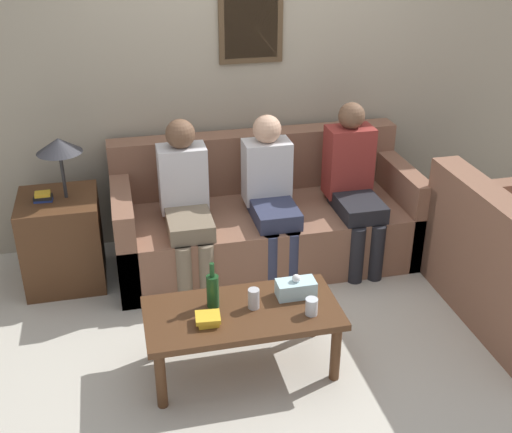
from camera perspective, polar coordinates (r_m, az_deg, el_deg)
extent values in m
plane|color=beige|center=(4.59, 2.41, -6.78)|extent=(16.00, 16.00, 0.00)
cube|color=#9E937F|center=(5.01, -0.55, 12.49)|extent=(9.00, 0.06, 2.60)
cube|color=#4C3823|center=(4.88, -0.46, 16.92)|extent=(0.48, 0.02, 0.60)
cube|color=beige|center=(4.87, -0.44, 16.91)|extent=(0.40, 0.01, 0.52)
cube|color=brown|center=(4.90, 0.91, -1.47)|extent=(2.25, 0.95, 0.44)
cube|color=brown|center=(5.04, -0.07, 5.02)|extent=(2.25, 0.20, 0.46)
cube|color=brown|center=(4.72, -11.59, -1.45)|extent=(0.14, 0.95, 0.69)
cube|color=brown|center=(5.17, 12.33, 1.06)|extent=(0.14, 0.95, 0.69)
cube|color=brown|center=(4.21, 20.56, -1.43)|extent=(0.20, 1.43, 0.46)
cube|color=brown|center=(5.02, 19.77, -0.82)|extent=(0.95, 0.14, 0.69)
cube|color=#4C2D19|center=(3.71, -1.22, -8.59)|extent=(1.12, 0.54, 0.04)
cylinder|color=#4C2D19|center=(3.62, -8.46, -14.10)|extent=(0.06, 0.06, 0.37)
cylinder|color=#4C2D19|center=(3.78, 7.08, -11.90)|extent=(0.06, 0.06, 0.37)
cylinder|color=#4C2D19|center=(3.95, -9.06, -10.13)|extent=(0.06, 0.06, 0.37)
cylinder|color=#4C2D19|center=(4.10, 5.10, -8.32)|extent=(0.06, 0.06, 0.37)
cube|color=#4C2D19|center=(4.77, -16.80, -2.03)|extent=(0.54, 0.54, 0.66)
cylinder|color=#262628|center=(4.55, -16.79, 3.65)|extent=(0.02, 0.02, 0.35)
cone|color=#2D2D33|center=(4.48, -17.14, 6.07)|extent=(0.30, 0.30, 0.10)
cube|color=navy|center=(4.61, -18.37, 1.41)|extent=(0.13, 0.08, 0.02)
cube|color=black|center=(4.60, -18.41, 1.64)|extent=(0.13, 0.09, 0.02)
cube|color=gold|center=(4.59, -18.45, 1.91)|extent=(0.10, 0.08, 0.02)
cylinder|color=#19421E|center=(3.68, -3.87, -6.65)|extent=(0.07, 0.07, 0.20)
cylinder|color=#19421E|center=(3.61, -3.94, -4.77)|extent=(0.03, 0.03, 0.09)
cylinder|color=silver|center=(3.65, 4.96, -7.98)|extent=(0.07, 0.07, 0.10)
cube|color=gold|center=(3.60, -4.29, -9.28)|extent=(0.11, 0.11, 0.03)
cube|color=gold|center=(3.58, -4.30, -8.93)|extent=(0.15, 0.13, 0.03)
cylinder|color=#BCBCC1|center=(3.68, -0.21, -7.31)|extent=(0.07, 0.07, 0.12)
cube|color=silver|center=(3.80, 3.57, -6.40)|extent=(0.23, 0.12, 0.10)
sphere|color=white|center=(3.76, 3.60, -5.51)|extent=(0.05, 0.05, 0.05)
cube|color=#756651|center=(4.49, -5.99, -0.57)|extent=(0.31, 0.48, 0.14)
cylinder|color=#756651|center=(4.40, -6.39, -5.19)|extent=(0.11, 0.11, 0.44)
cylinder|color=#756651|center=(4.42, -4.42, -4.97)|extent=(0.11, 0.11, 0.44)
cube|color=silver|center=(4.60, -6.53, 3.42)|extent=(0.34, 0.22, 0.48)
sphere|color=brown|center=(4.48, -6.75, 7.31)|extent=(0.21, 0.21, 0.21)
cube|color=#2D334C|center=(4.60, 1.61, 0.31)|extent=(0.31, 0.46, 0.14)
cylinder|color=#2D334C|center=(4.52, 1.35, -4.09)|extent=(0.11, 0.11, 0.44)
cylinder|color=#2D334C|center=(4.56, 3.22, -3.86)|extent=(0.11, 0.11, 0.44)
cube|color=silver|center=(4.71, 0.95, 4.05)|extent=(0.34, 0.22, 0.46)
sphere|color=tan|center=(4.59, 0.98, 7.78)|extent=(0.21, 0.21, 0.21)
cube|color=black|center=(4.76, 8.99, 0.91)|extent=(0.31, 0.47, 0.14)
cylinder|color=black|center=(4.67, 8.92, -3.38)|extent=(0.11, 0.11, 0.44)
cylinder|color=black|center=(4.72, 10.65, -3.15)|extent=(0.11, 0.11, 0.44)
cube|color=maroon|center=(4.85, 8.22, 4.90)|extent=(0.34, 0.22, 0.53)
sphere|color=brown|center=(4.73, 8.49, 8.85)|extent=(0.20, 0.20, 0.20)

